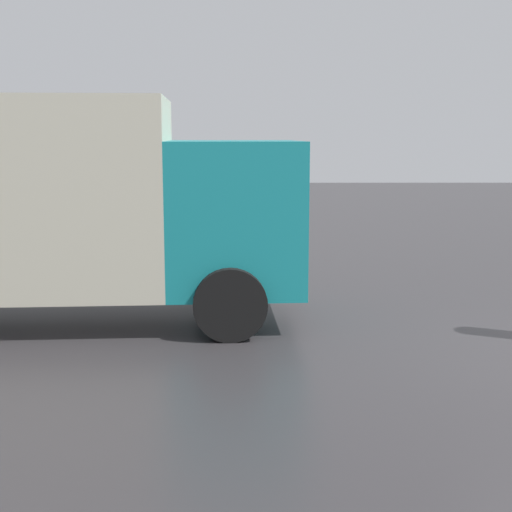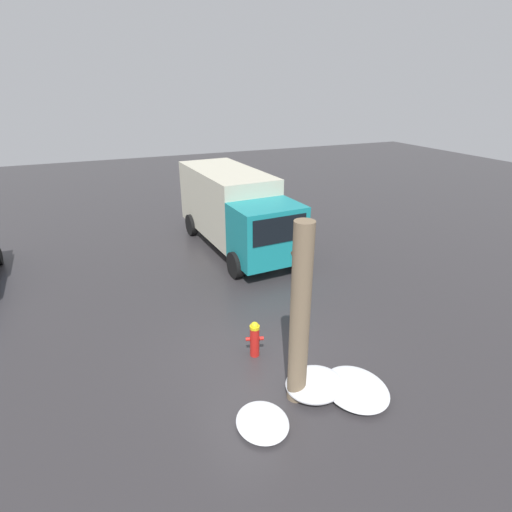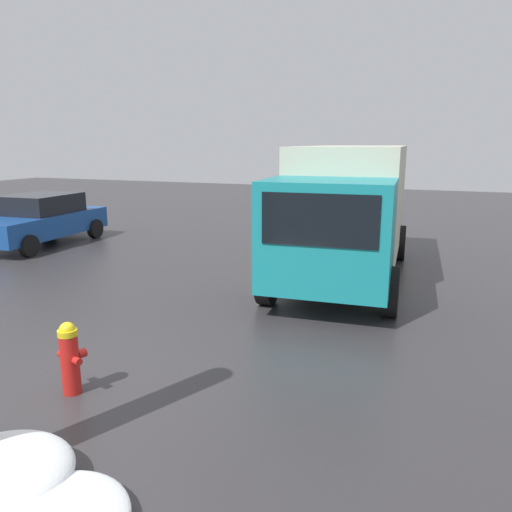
% 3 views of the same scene
% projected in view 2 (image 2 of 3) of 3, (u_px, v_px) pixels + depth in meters
% --- Properties ---
extents(ground_plane, '(60.00, 60.00, 0.00)m').
position_uv_depth(ground_plane, '(255.00, 355.00, 9.60)').
color(ground_plane, '#333033').
extents(fire_hydrant, '(0.34, 0.43, 0.92)m').
position_uv_depth(fire_hydrant, '(255.00, 338.00, 9.42)').
color(fire_hydrant, red).
rests_on(fire_hydrant, ground_plane).
extents(tree_trunk, '(0.59, 0.39, 3.85)m').
position_uv_depth(tree_trunk, '(300.00, 317.00, 7.56)').
color(tree_trunk, '#7F6B51').
rests_on(tree_trunk, ground_plane).
extents(delivery_truck, '(7.03, 2.87, 2.94)m').
position_uv_depth(delivery_truck, '(234.00, 207.00, 15.49)').
color(delivery_truck, teal).
rests_on(delivery_truck, ground_plane).
extents(snow_pile_by_hydrant, '(1.12, 1.00, 0.17)m').
position_uv_depth(snow_pile_by_hydrant, '(262.00, 422.00, 7.58)').
color(snow_pile_by_hydrant, white).
rests_on(snow_pile_by_hydrant, ground_plane).
extents(snow_pile_curbside, '(1.49, 1.31, 0.24)m').
position_uv_depth(snow_pile_curbside, '(356.00, 389.00, 8.36)').
color(snow_pile_curbside, white).
rests_on(snow_pile_curbside, ground_plane).
extents(snow_pile_by_tree, '(1.14, 1.26, 0.38)m').
position_uv_depth(snow_pile_by_tree, '(315.00, 384.00, 8.39)').
color(snow_pile_by_tree, white).
rests_on(snow_pile_by_tree, ground_plane).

